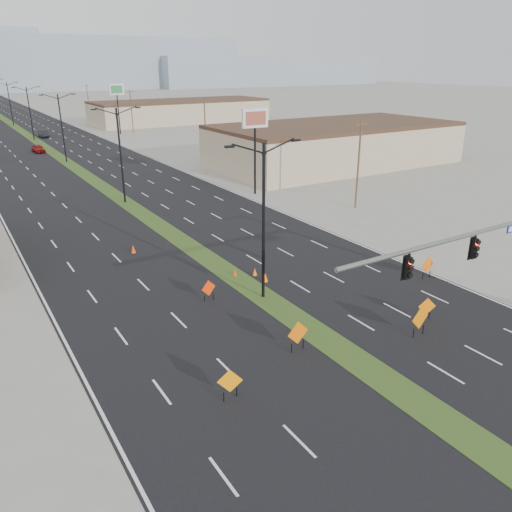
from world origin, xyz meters
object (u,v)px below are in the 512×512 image
cone_1 (235,273)px  pole_sign_east_near (255,125)px  construction_sign_5 (428,266)px  cone_2 (255,272)px  construction_sign_3 (427,307)px  streetlight_0 (264,218)px  streetlight_2 (62,126)px  streetlight_4 (10,103)px  cone_0 (265,277)px  construction_sign_0 (230,382)px  streetlight_3 (30,112)px  streetlight_1 (120,153)px  construction_sign_2 (209,289)px  signal_mast (494,250)px  car_mid (43,134)px  construction_sign_1 (298,334)px  pole_sign_east_far (117,93)px  cone_3 (133,249)px  car_left (38,149)px  construction_sign_4 (420,319)px

cone_1 → pole_sign_east_near: (14.05, 19.79, 7.59)m
construction_sign_5 → cone_2: bearing=141.8°
cone_2 → construction_sign_3: bearing=-65.2°
streetlight_0 → streetlight_2: (0.00, 56.00, 0.00)m
streetlight_4 → cone_0: streetlight_4 is taller
streetlight_0 → construction_sign_0: size_ratio=6.44×
streetlight_3 → streetlight_1: bearing=-90.0°
construction_sign_0 → cone_2: 14.23m
construction_sign_3 → construction_sign_5: construction_sign_5 is taller
streetlight_0 → construction_sign_2: 5.79m
signal_mast → car_mid: signal_mast is taller
construction_sign_1 → pole_sign_east_far: (19.30, 89.93, 7.37)m
streetlight_3 → construction_sign_2: (-3.25, -82.58, -4.59)m
car_mid → cone_1: (-2.24, -83.13, -0.45)m
construction_sign_2 → pole_sign_east_far: bearing=65.6°
cone_2 → cone_3: 10.82m
construction_sign_1 → cone_1: size_ratio=3.12×
construction_sign_1 → cone_0: size_ratio=2.73×
cone_0 → signal_mast: bearing=-59.3°
streetlight_2 → car_left: streetlight_2 is taller
construction_sign_1 → car_mid: bearing=85.5°
pole_sign_east_far → cone_1: bearing=-115.6°
streetlight_0 → signal_mast: bearing=-49.5°
construction_sign_5 → pole_sign_east_far: bearing=82.4°
car_mid → cone_1: car_mid is taller
streetlight_2 → cone_1: (0.13, -52.05, -5.14)m
construction_sign_1 → construction_sign_3: size_ratio=1.22×
streetlight_4 → car_left: (-2.00, -44.18, -4.76)m
construction_sign_2 → cone_2: size_ratio=2.57×
signal_mast → construction_sign_2: 16.89m
streetlight_0 → construction_sign_2: bearing=156.4°
signal_mast → construction_sign_4: 5.50m
streetlight_1 → construction_sign_0: streetlight_1 is taller
car_left → cone_0: size_ratio=6.03×
construction_sign_3 → cone_0: (-5.08, 9.74, -0.52)m
construction_sign_0 → cone_3: bearing=105.8°
cone_1 → streetlight_2: bearing=90.1°
streetlight_0 → cone_3: 14.12m
construction_sign_0 → construction_sign_5: (18.52, 4.54, 0.06)m
streetlight_0 → cone_3: size_ratio=15.33×
cone_3 → cone_2: bearing=-57.0°
streetlight_0 → pole_sign_east_far: size_ratio=0.98×
car_left → pole_sign_east_far: size_ratio=0.38×
car_mid → construction_sign_5: size_ratio=2.68×
streetlight_0 → cone_2: size_ratio=18.08×
cone_0 → cone_3: bearing=119.6°
construction_sign_5 → cone_0: bearing=147.2°
cone_2 → streetlight_0: bearing=-113.2°
construction_sign_0 → cone_0: 13.21m
streetlight_2 → car_left: size_ratio=2.58×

